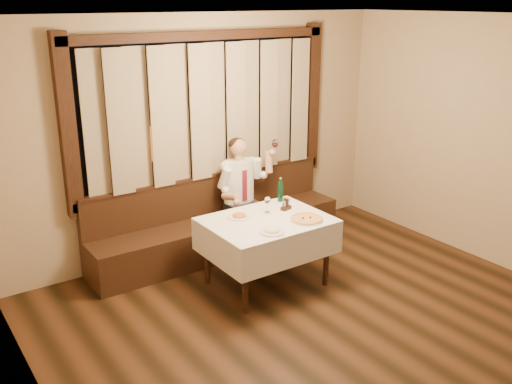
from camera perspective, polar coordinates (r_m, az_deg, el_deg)
room at (r=5.17m, az=5.83°, el=2.51°), size 5.01×6.01×2.81m
banquette at (r=6.92m, az=-3.87°, el=-3.60°), size 3.20×0.61×0.94m
dining_table at (r=5.99m, az=1.08°, el=-3.67°), size 1.27×0.97×0.76m
pizza at (r=5.94m, az=5.08°, el=-2.71°), size 0.35×0.35×0.04m
pasta_red at (r=5.99m, az=-1.70°, el=-2.25°), size 0.24×0.24×0.08m
pasta_cream at (r=5.61m, az=1.65°, el=-3.72°), size 0.26×0.26×0.09m
green_bottle at (r=6.43m, az=2.46°, el=0.07°), size 0.06×0.06×0.28m
table_wine_glass at (r=6.08m, az=1.17°, el=-0.92°), size 0.07×0.07×0.18m
cruet_caddy at (r=6.21m, az=3.02°, el=-1.37°), size 0.13×0.09×0.13m
seated_man at (r=6.83m, az=-1.34°, el=0.58°), size 0.75×0.56×1.38m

